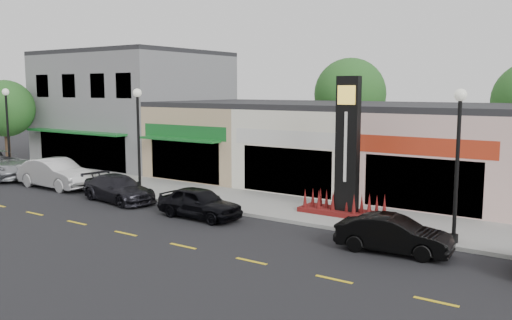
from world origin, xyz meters
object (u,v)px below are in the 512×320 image
object	(u,v)px
pylon_sign	(347,167)
car_dark_sedan	(119,189)
car_white_van	(56,173)
lamp_east_near	(458,150)
lamp_west_near	(138,130)
lamp_west_far	(7,122)
car_black_conv	(393,235)
tree_west_sidewalk	(5,109)
car_black_sedan	(200,203)

from	to	relation	value
pylon_sign	car_dark_sedan	bearing A→B (deg)	-163.52
car_white_van	lamp_east_near	bearing A→B (deg)	-86.89
lamp_east_near	car_dark_sedan	size ratio (longest dim) A/B	1.21
lamp_west_near	car_white_van	distance (m)	6.36
lamp_west_far	car_dark_sedan	world-z (taller)	lamp_west_far
car_white_van	lamp_west_near	bearing A→B (deg)	-79.40
lamp_west_near	car_black_conv	xyz separation A→B (m)	(14.49, -1.95, -2.83)
tree_west_sidewalk	lamp_west_far	bearing A→B (deg)	-29.74
tree_west_sidewalk	car_dark_sedan	distance (m)	16.38
lamp_west_near	car_black_sedan	bearing A→B (deg)	-18.22
lamp_west_far	car_white_van	size ratio (longest dim) A/B	1.07
lamp_west_near	car_dark_sedan	xyz separation A→B (m)	(0.10, -1.53, -2.82)
tree_west_sidewalk	car_white_van	distance (m)	10.80
car_black_conv	car_black_sedan	bearing A→B (deg)	84.12
lamp_west_far	lamp_east_near	bearing A→B (deg)	0.00
pylon_sign	car_dark_sedan	world-z (taller)	pylon_sign
lamp_west_near	car_black_sedan	xyz separation A→B (m)	(5.69, -1.87, -2.80)
tree_west_sidewalk	lamp_east_near	size ratio (longest dim) A/B	1.14
lamp_east_near	tree_west_sidewalk	bearing A→B (deg)	176.37
pylon_sign	car_dark_sedan	distance (m)	11.48
pylon_sign	car_black_sedan	size ratio (longest dim) A/B	1.50
tree_west_sidewalk	pylon_sign	xyz separation A→B (m)	(26.50, -0.30, -1.93)
car_white_van	car_black_sedan	xyz separation A→B (m)	(11.39, -0.85, -0.16)
lamp_east_near	car_white_van	distance (m)	21.88
tree_west_sidewalk	pylon_sign	distance (m)	26.57
lamp_west_far	car_white_van	world-z (taller)	lamp_west_far
car_dark_sedan	car_black_sedan	bearing A→B (deg)	-85.88
lamp_west_near	car_dark_sedan	world-z (taller)	lamp_west_near
tree_west_sidewalk	lamp_east_near	distance (m)	31.57
lamp_west_far	car_white_van	xyz separation A→B (m)	(6.30, -1.03, -2.64)
lamp_east_near	pylon_sign	world-z (taller)	pylon_sign
lamp_east_near	pylon_sign	xyz separation A→B (m)	(-5.00, 1.70, -1.20)
lamp_west_near	lamp_east_near	bearing A→B (deg)	0.00
lamp_east_near	car_black_sedan	world-z (taller)	lamp_east_near
car_black_conv	pylon_sign	bearing A→B (deg)	38.34
pylon_sign	car_white_van	distance (m)	16.98
lamp_west_far	lamp_east_near	size ratio (longest dim) A/B	1.00
tree_west_sidewalk	lamp_west_near	distance (m)	15.65
car_dark_sedan	car_black_conv	world-z (taller)	car_dark_sedan
tree_west_sidewalk	pylon_sign	size ratio (longest dim) A/B	1.04
lamp_west_near	lamp_east_near	world-z (taller)	same
tree_west_sidewalk	car_white_van	xyz separation A→B (m)	(9.80, -3.03, -3.37)
car_white_van	car_black_sedan	world-z (taller)	car_white_van
lamp_west_far	car_black_sedan	size ratio (longest dim) A/B	1.37
tree_west_sidewalk	lamp_east_near	xyz separation A→B (m)	(31.50, -2.00, -0.73)
car_dark_sedan	pylon_sign	bearing A→B (deg)	-65.86
tree_west_sidewalk	car_dark_sedan	bearing A→B (deg)	-12.74
lamp_west_far	car_black_sedan	bearing A→B (deg)	-6.05
tree_west_sidewalk	car_dark_sedan	size ratio (longest dim) A/B	1.37
lamp_east_near	car_black_conv	xyz separation A→B (m)	(-1.51, -1.95, -2.83)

